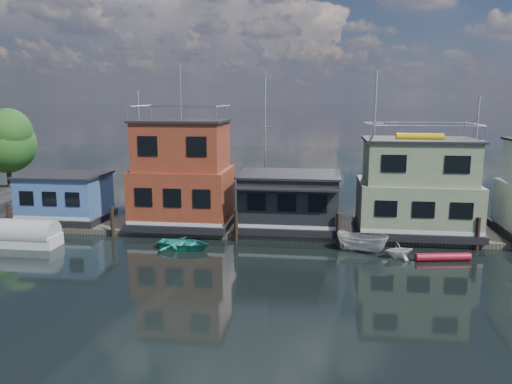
# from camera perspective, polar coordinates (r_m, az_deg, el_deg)

# --- Properties ---
(ground) EXTENTS (160.00, 160.00, 0.00)m
(ground) POSITION_cam_1_polar(r_m,az_deg,el_deg) (25.85, 3.09, -11.62)
(ground) COLOR black
(ground) RESTS_ON ground
(dock) EXTENTS (48.00, 5.00, 0.40)m
(dock) POSITION_cam_1_polar(r_m,az_deg,el_deg) (37.17, 4.55, -4.36)
(dock) COLOR #595147
(dock) RESTS_ON ground
(houseboat_blue) EXTENTS (6.40, 4.90, 3.66)m
(houseboat_blue) POSITION_cam_1_polar(r_m,az_deg,el_deg) (41.66, -20.96, -0.57)
(houseboat_blue) COLOR black
(houseboat_blue) RESTS_ON dock
(houseboat_red) EXTENTS (7.40, 5.90, 11.86)m
(houseboat_red) POSITION_cam_1_polar(r_m,az_deg,el_deg) (37.75, -8.36, 1.85)
(houseboat_red) COLOR black
(houseboat_red) RESTS_ON dock
(houseboat_dark) EXTENTS (7.40, 6.10, 4.06)m
(houseboat_dark) POSITION_cam_1_polar(r_m,az_deg,el_deg) (36.67, 3.82, -0.99)
(houseboat_dark) COLOR black
(houseboat_dark) RESTS_ON dock
(houseboat_green) EXTENTS (8.40, 5.90, 7.03)m
(houseboat_green) POSITION_cam_1_polar(r_m,az_deg,el_deg) (37.02, 17.89, 0.41)
(houseboat_green) COLOR black
(houseboat_green) RESTS_ON dock
(pilings) EXTENTS (42.28, 0.28, 2.20)m
(pilings) POSITION_cam_1_polar(r_m,az_deg,el_deg) (34.25, 3.77, -4.09)
(pilings) COLOR #2D2116
(pilings) RESTS_ON ground
(background_masts) EXTENTS (36.40, 0.16, 12.00)m
(background_masts) POSITION_cam_1_polar(r_m,az_deg,el_deg) (42.19, 11.59, 4.64)
(background_masts) COLOR silver
(background_masts) RESTS_ON ground
(motorboat) EXTENTS (3.71, 2.68, 1.35)m
(motorboat) POSITION_cam_1_polar(r_m,az_deg,el_deg) (33.06, 12.02, -5.62)
(motorboat) COLOR silver
(motorboat) RESTS_ON ground
(red_kayak) EXTENTS (3.40, 1.09, 0.49)m
(red_kayak) POSITION_cam_1_polar(r_m,az_deg,el_deg) (32.82, 20.59, -6.97)
(red_kayak) COLOR #AE1227
(red_kayak) RESTS_ON ground
(tarp_runabout) EXTENTS (4.79, 1.96, 1.94)m
(tarp_runabout) POSITION_cam_1_polar(r_m,az_deg,el_deg) (37.18, -25.05, -4.51)
(tarp_runabout) COLOR silver
(tarp_runabout) RESTS_ON ground
(dinghy_white) EXTENTS (2.42, 2.26, 1.03)m
(dinghy_white) POSITION_cam_1_polar(r_m,az_deg,el_deg) (32.53, 16.00, -6.35)
(dinghy_white) COLOR silver
(dinghy_white) RESTS_ON ground
(dinghy_teal) EXTENTS (3.76, 2.86, 0.73)m
(dinghy_teal) POSITION_cam_1_polar(r_m,az_deg,el_deg) (33.43, -8.26, -5.86)
(dinghy_teal) COLOR teal
(dinghy_teal) RESTS_ON ground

